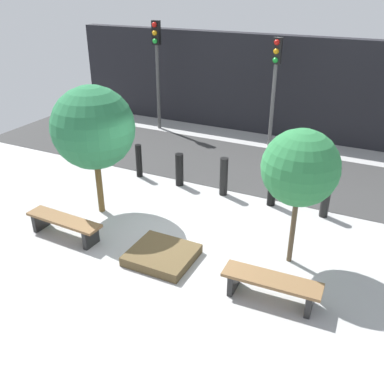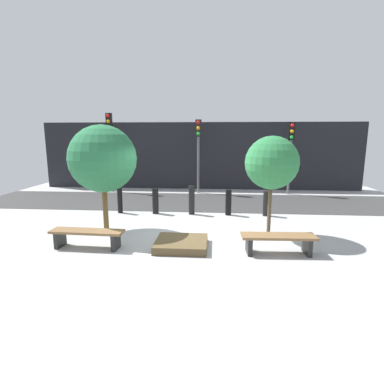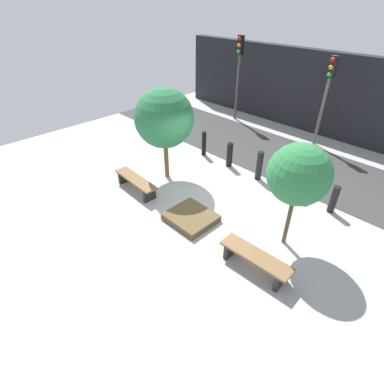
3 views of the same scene
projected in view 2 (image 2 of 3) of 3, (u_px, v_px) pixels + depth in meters
The scene contains 16 objects.
ground_plane at pixel (184, 238), 8.09m from camera, with size 18.00×18.00×0.00m, color #A8A8A8.
road_strip at pixel (195, 202), 12.48m from camera, with size 18.00×3.47×0.01m, color #373737.
building_facade at pixel (200, 156), 15.42m from camera, with size 16.20×0.50×3.38m, color black.
bench_left at pixel (87, 235), 7.32m from camera, with size 1.81×0.49×0.45m.
bench_right at pixel (278, 240), 6.97m from camera, with size 1.73×0.53×0.45m.
planter_bed at pixel (181, 244), 7.39m from camera, with size 1.26×1.15×0.19m, color brown.
tree_behind_left_bench at pixel (103, 159), 8.25m from camera, with size 1.86×1.86×3.03m.
tree_behind_right_bench at pixel (272, 163), 7.92m from camera, with size 1.42×1.42×2.72m.
bollard_far_left at pixel (120, 200), 10.64m from camera, with size 0.17×0.17×0.94m, color black.
bollard_left at pixel (155, 201), 10.55m from camera, with size 0.22×0.22×0.90m, color black.
bollard_center at pixel (192, 200), 10.44m from camera, with size 0.21×0.21×1.01m, color black.
bollard_right at pixel (228, 202), 10.35m from camera, with size 0.21×0.21×0.89m, color black.
bollard_far_right at pixel (266, 204), 10.26m from camera, with size 0.20×0.20×0.85m, color black.
traffic_light_west at pixel (110, 138), 14.30m from camera, with size 0.28×0.27×3.76m.
traffic_light_mid_west at pixel (198, 143), 14.01m from camera, with size 0.28×0.27×3.45m.
traffic_light_mid_east at pixel (291, 145), 13.70m from camera, with size 0.28×0.27×3.29m.
Camera 2 is at (0.81, -7.68, 2.73)m, focal length 28.00 mm.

